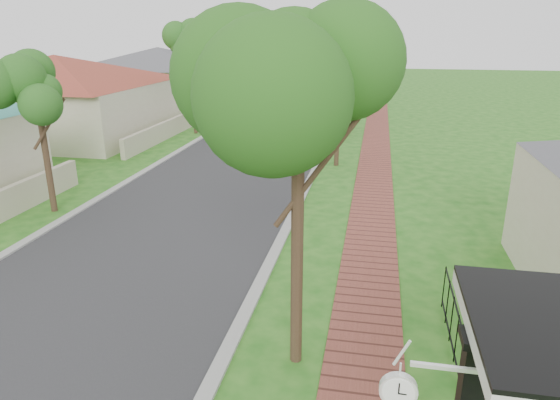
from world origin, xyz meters
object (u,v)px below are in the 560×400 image
Objects in this scene: parked_car_white at (342,100)px; parked_car_red at (323,119)px; near_tree at (299,105)px; utility_pole at (334,66)px; station_clock at (402,388)px.

parked_car_red is at bearing -95.32° from parked_car_white.
parked_car_red is 9.83m from parked_car_white.
parked_car_red is at bearing 95.02° from near_tree.
utility_pole is (0.64, -15.09, 3.56)m from parked_car_white.
near_tree is 4.38m from station_clock.
station_clock is at bearing -59.61° from near_tree.
parked_car_white is 4.15× the size of station_clock.
parked_car_white is 35.15m from station_clock.
near_tree is at bearing -86.83° from utility_pole.
near_tree is 17.02m from utility_pole.
parked_car_white is at bearing 92.83° from near_tree.
parked_car_red is at bearing 100.91° from utility_pole.
parked_car_red is 0.55× the size of utility_pole.
parked_car_white is at bearing 89.83° from parked_car_red.
utility_pole is 20.20m from station_clock.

